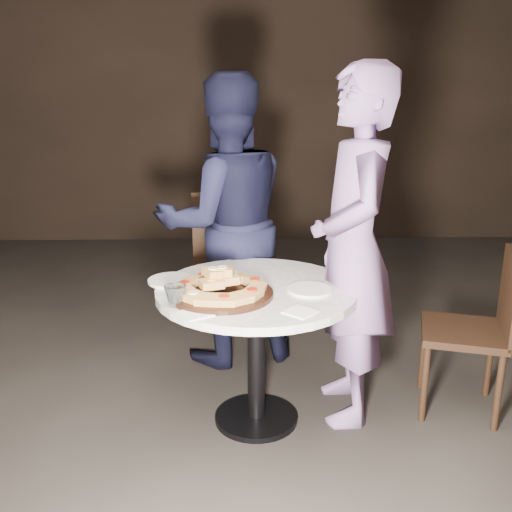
# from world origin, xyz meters

# --- Properties ---
(floor) EXTENTS (7.00, 7.00, 0.00)m
(floor) POSITION_xyz_m (0.00, 0.00, 0.00)
(floor) COLOR black
(floor) RESTS_ON ground
(table) EXTENTS (1.12, 1.12, 0.67)m
(table) POSITION_xyz_m (0.12, 0.11, 0.55)
(table) COLOR black
(table) RESTS_ON ground
(serving_board) EXTENTS (0.59, 0.59, 0.02)m
(serving_board) POSITION_xyz_m (-0.04, 0.01, 0.68)
(serving_board) COLOR black
(serving_board) RESTS_ON table
(focaccia_pile) EXTENTS (0.40, 0.39, 0.11)m
(focaccia_pile) POSITION_xyz_m (-0.04, 0.01, 0.72)
(focaccia_pile) COLOR #B18144
(focaccia_pile) RESTS_ON serving_board
(plate_left) EXTENTS (0.24, 0.24, 0.01)m
(plate_left) POSITION_xyz_m (-0.27, 0.20, 0.68)
(plate_left) COLOR white
(plate_left) RESTS_ON table
(plate_right) EXTENTS (0.26, 0.26, 0.01)m
(plate_right) POSITION_xyz_m (0.35, 0.06, 0.68)
(plate_right) COLOR white
(plate_right) RESTS_ON table
(water_glass) EXTENTS (0.10, 0.10, 0.08)m
(water_glass) POSITION_xyz_m (-0.22, -0.10, 0.71)
(water_glass) COLOR silver
(water_glass) RESTS_ON table
(napkin_near) EXTENTS (0.15, 0.15, 0.01)m
(napkin_near) POSITION_xyz_m (-0.13, -0.20, 0.67)
(napkin_near) COLOR white
(napkin_near) RESTS_ON table
(napkin_far) EXTENTS (0.15, 0.15, 0.01)m
(napkin_far) POSITION_xyz_m (0.28, -0.19, 0.67)
(napkin_far) COLOR white
(napkin_far) RESTS_ON table
(chair_far) EXTENTS (0.43, 0.45, 0.92)m
(chair_far) POSITION_xyz_m (-0.03, 1.24, 0.53)
(chair_far) COLOR black
(chair_far) RESTS_ON ground
(chair_right) EXTENTS (0.48, 0.47, 0.81)m
(chair_right) POSITION_xyz_m (1.18, 0.17, 0.47)
(chair_right) COLOR black
(chair_right) RESTS_ON ground
(diner_navy) EXTENTS (0.92, 0.80, 1.60)m
(diner_navy) POSITION_xyz_m (-0.03, 0.80, 0.80)
(diner_navy) COLOR black
(diner_navy) RESTS_ON ground
(diner_teal) EXTENTS (0.39, 0.60, 1.64)m
(diner_teal) POSITION_xyz_m (0.56, 0.20, 0.82)
(diner_teal) COLOR slate
(diner_teal) RESTS_ON ground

